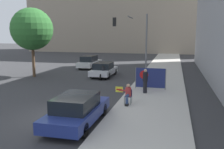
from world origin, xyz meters
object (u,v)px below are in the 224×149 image
(seated_protester, at_px, (128,93))
(protest_banner, at_px, (150,78))
(parked_car_curbside, at_px, (77,110))
(car_on_road_midblock, at_px, (89,62))
(street_tree_near_curb, at_px, (32,29))
(traffic_light_pole, at_px, (134,34))
(jogger_on_sidewalk, at_px, (145,81))
(motorcycle_on_road, at_px, (103,73))
(car_on_road_nearest, at_px, (104,69))

(seated_protester, bearing_deg, protest_banner, 75.37)
(protest_banner, relative_size, parked_car_curbside, 0.49)
(parked_car_curbside, xyz_separation_m, car_on_road_midblock, (-5.84, 18.40, 0.04))
(seated_protester, bearing_deg, street_tree_near_curb, 141.56)
(car_on_road_midblock, bearing_deg, protest_banner, -51.22)
(protest_banner, xyz_separation_m, street_tree_near_curb, (-11.65, 3.24, 3.66))
(parked_car_curbside, relative_size, car_on_road_midblock, 0.98)
(protest_banner, relative_size, traffic_light_pole, 0.38)
(jogger_on_sidewalk, distance_m, parked_car_curbside, 6.97)
(seated_protester, relative_size, car_on_road_midblock, 0.25)
(street_tree_near_curb, bearing_deg, protest_banner, -15.54)
(motorcycle_on_road, bearing_deg, seated_protester, -64.77)
(protest_banner, height_order, motorcycle_on_road, protest_banner)
(jogger_on_sidewalk, distance_m, traffic_light_pole, 8.05)
(traffic_light_pole, relative_size, street_tree_near_curb, 0.89)
(car_on_road_nearest, bearing_deg, seated_protester, -66.17)
(car_on_road_nearest, bearing_deg, motorcycle_on_road, -76.37)
(traffic_light_pole, xyz_separation_m, car_on_road_midblock, (-6.29, 4.70, -3.38))
(protest_banner, bearing_deg, street_tree_near_curb, 164.46)
(jogger_on_sidewalk, bearing_deg, seated_protester, 97.42)
(protest_banner, distance_m, street_tree_near_curb, 12.63)
(seated_protester, relative_size, motorcycle_on_road, 0.57)
(seated_protester, xyz_separation_m, protest_banner, (0.88, 4.36, 0.19))
(seated_protester, height_order, street_tree_near_curb, street_tree_near_curb)
(jogger_on_sidewalk, xyz_separation_m, street_tree_near_curb, (-11.43, 4.59, 3.63))
(jogger_on_sidewalk, height_order, motorcycle_on_road, jogger_on_sidewalk)
(seated_protester, bearing_deg, car_on_road_midblock, 113.74)
(jogger_on_sidewalk, height_order, car_on_road_midblock, jogger_on_sidewalk)
(traffic_light_pole, distance_m, street_tree_near_curb, 9.84)
(seated_protester, xyz_separation_m, car_on_road_midblock, (-7.56, 14.88, -0.01))
(traffic_light_pole, xyz_separation_m, car_on_road_nearest, (-2.88, -0.75, -3.42))
(protest_banner, bearing_deg, traffic_light_pole, 110.41)
(car_on_road_midblock, bearing_deg, street_tree_near_curb, -113.77)
(street_tree_near_curb, bearing_deg, parked_car_curbside, -50.91)
(traffic_light_pole, xyz_separation_m, motorcycle_on_road, (-2.59, -1.97, -3.59))
(car_on_road_nearest, height_order, car_on_road_midblock, car_on_road_midblock)
(parked_car_curbside, distance_m, motorcycle_on_road, 11.92)
(motorcycle_on_road, bearing_deg, jogger_on_sidewalk, -48.84)
(traffic_light_pole, height_order, motorcycle_on_road, traffic_light_pole)
(jogger_on_sidewalk, height_order, parked_car_curbside, jogger_on_sidewalk)
(protest_banner, relative_size, car_on_road_nearest, 0.53)
(street_tree_near_curb, bearing_deg, motorcycle_on_road, 4.96)
(seated_protester, distance_m, street_tree_near_curb, 13.73)
(jogger_on_sidewalk, xyz_separation_m, protest_banner, (0.21, 1.35, -0.03))
(traffic_light_pole, relative_size, car_on_road_nearest, 1.38)
(parked_car_curbside, height_order, motorcycle_on_road, parked_car_curbside)
(parked_car_curbside, distance_m, car_on_road_nearest, 13.17)
(jogger_on_sidewalk, bearing_deg, street_tree_near_curb, -1.96)
(protest_banner, xyz_separation_m, car_on_road_nearest, (-5.04, 5.06, -0.25))
(jogger_on_sidewalk, distance_m, car_on_road_nearest, 8.02)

